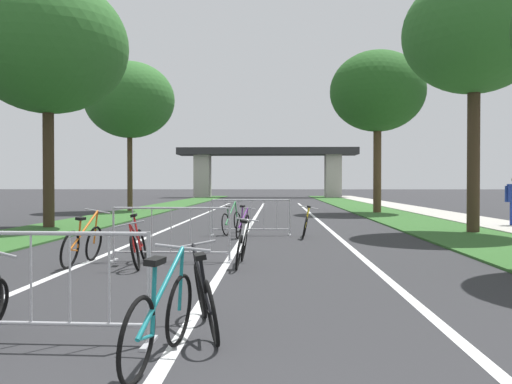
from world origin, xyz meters
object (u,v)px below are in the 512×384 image
Objects in this scene: bicycle_orange_3 at (83,244)px; bicycle_purple_6 at (243,224)px; tree_right_pine_near at (378,92)px; tree_right_cypress_far at (474,34)px; crowd_barrier_second at (171,235)px; bicycle_teal_9 at (161,318)px; tree_left_oak_near at (48,46)px; bicycle_white_1 at (242,246)px; bicycle_yellow_5 at (306,225)px; tree_left_pine_far at (130,100)px; crowd_barrier_third at (251,218)px; bicycle_red_0 at (138,246)px; bicycle_green_2 at (232,221)px; bicycle_black_7 at (205,297)px; crowd_barrier_nearest at (31,287)px.

bicycle_purple_6 is at bearing 68.19° from bicycle_orange_3.
tree_right_cypress_far is at bearing -86.06° from tree_right_pine_near.
bicycle_teal_9 is (1.06, -5.80, -0.14)m from crowd_barrier_second.
tree_left_oak_near is 12.02m from bicycle_white_1.
tree_left_oak_near reaches higher than bicycle_yellow_5.
bicycle_white_1 is at bearing -68.96° from tree_left_pine_far.
bicycle_teal_9 is at bearing -92.22° from bicycle_white_1.
bicycle_orange_3 is at bearing -116.20° from crowd_barrier_third.
bicycle_red_0 is 1.06× the size of bicycle_teal_9.
bicycle_purple_6 is at bearing -63.00° from tree_left_pine_far.
tree_right_cypress_far is 11.43m from crowd_barrier_second.
bicycle_green_2 is at bearing 100.15° from bicycle_teal_9.
bicycle_white_1 is at bearing -100.43° from bicycle_yellow_5.
tree_left_pine_far is 16.03m from crowd_barrier_third.
bicycle_purple_6 is 1.00× the size of bicycle_black_7.
crowd_barrier_third is at bearing -116.10° from tree_right_pine_near.
tree_left_oak_near reaches higher than bicycle_teal_9.
crowd_barrier_nearest reaches higher than bicycle_orange_3.
tree_right_pine_near reaches higher than bicycle_green_2.
bicycle_orange_3 is at bearing 104.71° from crowd_barrier_nearest.
bicycle_red_0 is (-8.44, -6.69, -5.63)m from tree_right_cypress_far.
bicycle_teal_9 is at bearing -120.04° from tree_right_cypress_far.
tree_left_pine_far reaches higher than crowd_barrier_second.
tree_right_pine_near reaches higher than crowd_barrier_third.
crowd_barrier_nearest is 1.36× the size of bicycle_green_2.
bicycle_red_0 is (5.40, -19.06, -5.67)m from tree_left_pine_far.
crowd_barrier_second is 0.77m from bicycle_red_0.
crowd_barrier_second reaches higher than bicycle_yellow_5.
tree_right_cypress_far is 8.66m from crowd_barrier_third.
crowd_barrier_nearest is at bearing 84.61° from bicycle_red_0.
tree_right_cypress_far is 14.87m from bicycle_teal_9.
bicycle_red_0 is at bearing -130.43° from crowd_barrier_second.
crowd_barrier_third is 1.44× the size of bicycle_yellow_5.
crowd_barrier_nearest and crowd_barrier_third have the same top height.
bicycle_green_2 is 6.58m from bicycle_orange_3.
crowd_barrier_third is (7.18, -13.23, -5.51)m from tree_left_pine_far.
crowd_barrier_second is at bearing -94.24° from bicycle_purple_6.
bicycle_black_7 is (-6.66, -10.96, -5.63)m from tree_right_cypress_far.
crowd_barrier_nearest is 1.35× the size of bicycle_red_0.
bicycle_orange_3 reaches higher than bicycle_white_1.
bicycle_green_2 is (1.18, 6.26, 0.02)m from bicycle_red_0.
bicycle_yellow_5 is 1.76m from bicycle_purple_6.
bicycle_red_0 is 1.01× the size of bicycle_green_2.
bicycle_purple_6 is (-0.31, 5.25, -0.00)m from bicycle_white_1.
bicycle_yellow_5 is (2.15, -0.94, -0.02)m from bicycle_green_2.
crowd_barrier_nearest is at bearing -125.92° from tree_right_cypress_far.
tree_right_pine_near is 24.41m from crowd_barrier_nearest.
crowd_barrier_second is (-7.95, -6.12, -5.46)m from tree_right_cypress_far.
bicycle_yellow_5 reaches higher than bicycle_white_1.
bicycle_purple_6 reaches higher than bicycle_yellow_5.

